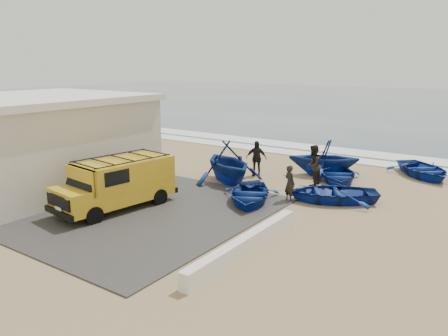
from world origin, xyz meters
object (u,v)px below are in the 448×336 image
Objects in this scene: boat_mid_right at (338,175)px; fisherman_middle at (313,165)px; parapet at (245,245)px; boat_near_right at (332,192)px; building at (35,141)px; boat_mid_left at (228,162)px; boat_near_left at (249,194)px; van at (118,182)px; boat_far_right at (423,169)px; fisherman_front at (290,183)px; fisherman_back at (256,158)px; boat_far_left at (324,158)px.

boat_mid_right is 1.68m from fisherman_middle.
boat_near_right is at bearing 87.75° from parapet.
building is 2.39× the size of boat_mid_left.
van is at bearing -163.26° from boat_near_left.
boat_far_right is at bearing -16.88° from boat_mid_left.
parapet is 3.03× the size of fisherman_middle.
fisherman_front is 4.56m from fisherman_back.
building is at bearing -168.67° from boat_mid_right.
van is 9.23m from fisherman_middle.
boat_mid_left reaches higher than boat_far_left.
van is 1.32× the size of boat_far_right.
boat_mid_right is (-0.96, 3.26, -0.03)m from boat_near_right.
boat_far_left is at bearing 117.77° from boat_mid_right.
boat_far_right reaches higher than boat_mid_right.
fisherman_middle is at bearing 34.11° from building.
fisherman_middle is 3.21m from fisherman_back.
parapet is at bearing -4.58° from building.
fisherman_front is at bearing 3.60° from fisherman_middle.
boat_near_right is (0.26, 6.58, 0.12)m from parapet.
boat_near_left is 1.78× the size of fisherman_middle.
van reaches higher than fisherman_back.
van is 5.44m from boat_near_left.
boat_near_right is (2.83, 2.16, 0.03)m from boat_near_left.
fisherman_middle is (3.67, 1.87, -0.04)m from boat_mid_left.
boat_near_right is at bearing 41.60° from fisherman_middle.
building is 6.09m from van.
fisherman_front is 2.93m from fisherman_middle.
boat_far_right is at bearing 61.46° from van.
building is at bearing -157.40° from fisherman_back.
building is at bearing 159.73° from boat_mid_left.
boat_far_left is (10.70, 9.66, -1.21)m from building.
boat_near_left is (9.93, 3.42, -1.80)m from building.
boat_near_right is 0.98× the size of boat_far_right.
boat_far_right reaches higher than parapet.
fisherman_front is at bearing 14.56° from boat_near_left.
boat_near_left is at bearing -160.26° from boat_far_right.
boat_far_left is 0.93× the size of boat_far_right.
van is at bearing -33.74° from fisherman_middle.
fisherman_middle is at bearing -170.31° from boat_far_right.
boat_near_left is 5.73m from boat_mid_right.
fisherman_front is at bearing -62.64° from fisherman_back.
boat_far_left is at bearing 72.14° from van.
boat_mid_left is 4.12m from fisherman_middle.
boat_far_right is at bearing 33.33° from boat_near_left.
fisherman_back is at bearing 172.26° from boat_mid_right.
building is 1.57× the size of parapet.
parapet is at bearing -111.44° from boat_mid_right.
building reaches higher than fisherman_middle.
boat_mid_left reaches higher than boat_mid_right.
parapet is at bearing -86.10° from boat_near_left.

